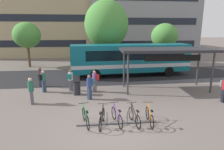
# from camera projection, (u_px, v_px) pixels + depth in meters

# --- Properties ---
(ground) EXTENTS (200.00, 200.00, 0.00)m
(ground) POSITION_uv_depth(u_px,v_px,m) (112.00, 124.00, 9.81)
(ground) COLOR #6B605B
(bus_lane_asphalt) EXTENTS (80.00, 7.20, 0.01)m
(bus_lane_asphalt) POSITION_uv_depth(u_px,v_px,m) (100.00, 76.00, 19.88)
(bus_lane_asphalt) COLOR #232326
(bus_lane_asphalt) RESTS_ON ground
(city_bus) EXTENTS (12.14, 3.23, 3.20)m
(city_bus) POSITION_uv_depth(u_px,v_px,m) (130.00, 58.00, 19.80)
(city_bus) COLOR #0F6070
(city_bus) RESTS_ON ground
(bike_rack) EXTENTS (4.10, 0.11, 0.70)m
(bike_rack) POSITION_uv_depth(u_px,v_px,m) (117.00, 123.00, 9.77)
(bike_rack) COLOR #47474C
(bike_rack) RESTS_ON ground
(parked_bicycle_green_0) EXTENTS (0.56, 1.70, 0.99)m
(parked_bicycle_green_0) POSITION_uv_depth(u_px,v_px,m) (86.00, 118.00, 9.64)
(parked_bicycle_green_0) COLOR black
(parked_bicycle_green_0) RESTS_ON ground
(parked_bicycle_black_1) EXTENTS (0.57, 1.69, 0.99)m
(parked_bicycle_black_1) POSITION_uv_depth(u_px,v_px,m) (102.00, 119.00, 9.54)
(parked_bicycle_black_1) COLOR black
(parked_bicycle_black_1) RESTS_ON ground
(parked_bicycle_purple_2) EXTENTS (0.53, 1.70, 0.99)m
(parked_bicycle_purple_2) POSITION_uv_depth(u_px,v_px,m) (117.00, 117.00, 9.76)
(parked_bicycle_purple_2) COLOR black
(parked_bicycle_purple_2) RESTS_ON ground
(parked_bicycle_black_3) EXTENTS (0.52, 1.72, 0.99)m
(parked_bicycle_black_3) POSITION_uv_depth(u_px,v_px,m) (134.00, 117.00, 9.73)
(parked_bicycle_black_3) COLOR black
(parked_bicycle_black_3) RESTS_ON ground
(parked_bicycle_orange_4) EXTENTS (0.52, 1.72, 0.99)m
(parked_bicycle_orange_4) POSITION_uv_depth(u_px,v_px,m) (150.00, 117.00, 9.76)
(parked_bicycle_orange_4) COLOR black
(parked_bicycle_orange_4) RESTS_ON ground
(transit_shelter) EXTENTS (7.24, 3.22, 3.27)m
(transit_shelter) POSITION_uv_depth(u_px,v_px,m) (167.00, 51.00, 14.70)
(transit_shelter) COLOR #38383D
(transit_shelter) RESTS_ON ground
(commuter_olive_pack_0) EXTENTS (0.48, 0.60, 1.75)m
(commuter_olive_pack_0) POSITION_uv_depth(u_px,v_px,m) (31.00, 89.00, 12.23)
(commuter_olive_pack_0) COLOR #565660
(commuter_olive_pack_0) RESTS_ON ground
(commuter_teal_pack_1) EXTENTS (0.42, 0.58, 1.69)m
(commuter_teal_pack_1) POSITION_uv_depth(u_px,v_px,m) (70.00, 79.00, 14.87)
(commuter_teal_pack_1) COLOR #565660
(commuter_teal_pack_1) RESTS_ON ground
(commuter_maroon_pack_2) EXTENTS (0.60, 0.57, 1.65)m
(commuter_maroon_pack_2) POSITION_uv_depth(u_px,v_px,m) (40.00, 76.00, 15.96)
(commuter_maroon_pack_2) COLOR black
(commuter_maroon_pack_2) RESTS_ON ground
(commuter_teal_pack_3) EXTENTS (0.57, 0.60, 1.72)m
(commuter_teal_pack_3) POSITION_uv_depth(u_px,v_px,m) (90.00, 85.00, 13.08)
(commuter_teal_pack_3) COLOR #2D3851
(commuter_teal_pack_3) RESTS_ON ground
(commuter_grey_pack_4) EXTENTS (0.37, 0.54, 1.70)m
(commuter_grey_pack_4) POSITION_uv_depth(u_px,v_px,m) (224.00, 88.00, 12.56)
(commuter_grey_pack_4) COLOR black
(commuter_grey_pack_4) RESTS_ON ground
(commuter_red_pack_5) EXTENTS (0.59, 0.46, 1.69)m
(commuter_red_pack_5) POSITION_uv_depth(u_px,v_px,m) (95.00, 80.00, 14.58)
(commuter_red_pack_5) COLOR #565660
(commuter_red_pack_5) RESTS_ON ground
(commuter_black_pack_6) EXTENTS (0.60, 0.56, 1.70)m
(commuter_black_pack_6) POSITION_uv_depth(u_px,v_px,m) (43.00, 80.00, 14.56)
(commuter_black_pack_6) COLOR #2D3851
(commuter_black_pack_6) RESTS_ON ground
(trash_bin) EXTENTS (0.55, 0.55, 1.03)m
(trash_bin) POSITION_uv_depth(u_px,v_px,m) (77.00, 88.00, 14.12)
(trash_bin) COLOR #232328
(trash_bin) RESTS_ON ground
(street_tree_0) EXTENTS (5.15, 5.15, 8.06)m
(street_tree_0) POSITION_uv_depth(u_px,v_px,m) (106.00, 24.00, 22.68)
(street_tree_0) COLOR brown
(street_tree_0) RESTS_ON ground
(street_tree_1) EXTENTS (3.31, 3.31, 5.57)m
(street_tree_1) POSITION_uv_depth(u_px,v_px,m) (27.00, 35.00, 23.68)
(street_tree_1) COLOR brown
(street_tree_1) RESTS_ON ground
(street_tree_2) EXTENTS (3.52, 3.52, 5.48)m
(street_tree_2) POSITION_uv_depth(u_px,v_px,m) (164.00, 36.00, 25.89)
(street_tree_2) COLOR brown
(street_tree_2) RESTS_ON ground
(building_centre_block) EXTENTS (18.90, 12.81, 13.74)m
(building_centre_block) POSITION_uv_depth(u_px,v_px,m) (103.00, 21.00, 52.77)
(building_centre_block) COLOR brown
(building_centre_block) RESTS_ON ground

